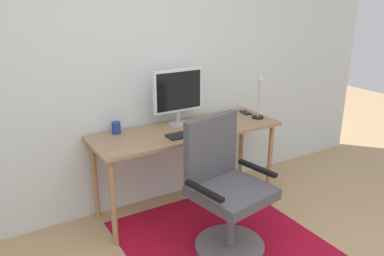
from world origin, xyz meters
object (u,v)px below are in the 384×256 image
object	(u,v)px
desk_lamp	(259,89)
keyboard	(191,133)
computer_mouse	(222,127)
desk	(187,137)
cell_phone	(246,113)
coffee_cup	(116,128)
monitor	(178,93)
office_chair	(225,196)

from	to	relation	value
desk_lamp	keyboard	bearing A→B (deg)	-175.16
desk_lamp	computer_mouse	bearing A→B (deg)	-169.18
desk	cell_phone	size ratio (longest dim) A/B	11.98
coffee_cup	keyboard	bearing A→B (deg)	-32.64
computer_mouse	coffee_cup	world-z (taller)	coffee_cup
desk	keyboard	distance (m)	0.16
monitor	coffee_cup	bearing A→B (deg)	173.47
cell_phone	monitor	bearing A→B (deg)	-173.71
desk_lamp	office_chair	distance (m)	1.16
office_chair	computer_mouse	bearing A→B (deg)	47.82
desk	coffee_cup	distance (m)	0.62
computer_mouse	office_chair	bearing A→B (deg)	-122.10
coffee_cup	office_chair	world-z (taller)	office_chair
coffee_cup	cell_phone	world-z (taller)	coffee_cup
monitor	coffee_cup	distance (m)	0.61
monitor	keyboard	xyz separation A→B (m)	(-0.03, -0.28, -0.28)
coffee_cup	office_chair	distance (m)	1.08
keyboard	computer_mouse	distance (m)	0.30
computer_mouse	monitor	bearing A→B (deg)	131.78
computer_mouse	office_chair	xyz separation A→B (m)	(-0.32, -0.51, -0.33)
computer_mouse	coffee_cup	xyz separation A→B (m)	(-0.83, 0.36, 0.03)
monitor	keyboard	size ratio (longest dim) A/B	1.16
cell_phone	desk_lamp	xyz separation A→B (m)	(0.00, -0.18, 0.28)
keyboard	coffee_cup	world-z (taller)	coffee_cup
monitor	keyboard	world-z (taller)	monitor
computer_mouse	cell_phone	world-z (taller)	computer_mouse
desk	keyboard	world-z (taller)	keyboard
desk	computer_mouse	world-z (taller)	computer_mouse
computer_mouse	desk_lamp	size ratio (longest dim) A/B	0.24
desk	computer_mouse	distance (m)	0.32
desk	keyboard	bearing A→B (deg)	-105.41
computer_mouse	coffee_cup	bearing A→B (deg)	156.24
computer_mouse	coffee_cup	distance (m)	0.90
cell_phone	desk_lamp	bearing A→B (deg)	-81.49
computer_mouse	office_chair	distance (m)	0.69
desk	desk_lamp	xyz separation A→B (m)	(0.73, -0.07, 0.36)
monitor	cell_phone	world-z (taller)	monitor
coffee_cup	office_chair	bearing A→B (deg)	-59.97
keyboard	office_chair	distance (m)	0.63
keyboard	desk_lamp	distance (m)	0.82
coffee_cup	office_chair	size ratio (longest dim) A/B	0.10
keyboard	cell_phone	distance (m)	0.80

